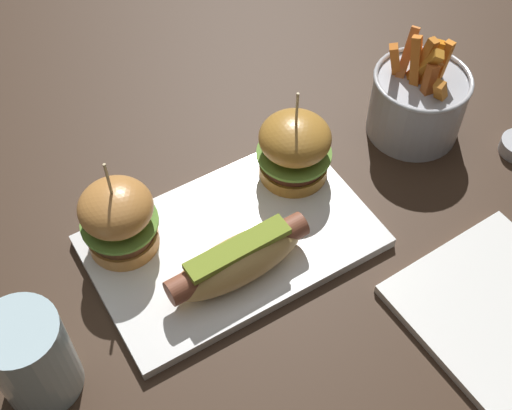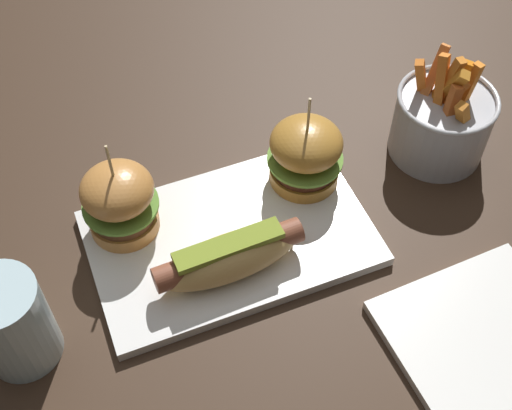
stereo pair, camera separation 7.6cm
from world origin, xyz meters
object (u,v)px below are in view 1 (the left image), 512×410
object	(u,v)px
side_plate	(499,311)
slider_right	(294,148)
slider_left	(118,218)
platter_main	(232,241)
fries_bucket	(417,102)
water_glass	(32,358)
hot_dog	(238,259)

from	to	relation	value
side_plate	slider_right	bearing A→B (deg)	107.53
slider_left	side_plate	xyz separation A→B (m)	(0.31, -0.29, -0.05)
slider_left	side_plate	distance (m)	0.43
platter_main	slider_left	distance (m)	0.13
fries_bucket	slider_left	bearing A→B (deg)	177.50
slider_left	water_glass	bearing A→B (deg)	-142.12
fries_bucket	side_plate	bearing A→B (deg)	-109.92
hot_dog	water_glass	distance (m)	0.23
platter_main	fries_bucket	world-z (taller)	fries_bucket
side_plate	hot_dog	bearing A→B (deg)	140.08
slider_left	fries_bucket	world-z (taller)	slider_left
fries_bucket	water_glass	xyz separation A→B (m)	(-0.55, -0.09, 0.01)
hot_dog	side_plate	bearing A→B (deg)	-39.92
slider_left	fries_bucket	bearing A→B (deg)	-2.50
fries_bucket	water_glass	distance (m)	0.55
slider_right	water_glass	world-z (taller)	slider_right
hot_dog	slider_left	world-z (taller)	slider_left
hot_dog	slider_right	distance (m)	0.16
hot_dog	slider_right	xyz separation A→B (m)	(0.13, 0.09, 0.02)
water_glass	hot_dog	bearing A→B (deg)	1.17
hot_dog	platter_main	bearing A→B (deg)	68.94
platter_main	water_glass	bearing A→B (deg)	-168.67
hot_dog	slider_right	size ratio (longest dim) A/B	1.29
platter_main	fries_bucket	xyz separation A→B (m)	(0.30, 0.04, 0.04)
slider_left	water_glass	distance (m)	0.17
water_glass	platter_main	bearing A→B (deg)	11.33
slider_right	side_plate	world-z (taller)	slider_right
fries_bucket	water_glass	size ratio (longest dim) A/B	1.30
slider_right	water_glass	xyz separation A→B (m)	(-0.36, -0.10, -0.00)
slider_left	platter_main	bearing A→B (deg)	-28.03
water_glass	slider_right	bearing A→B (deg)	15.03
slider_right	slider_left	bearing A→B (deg)	177.34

